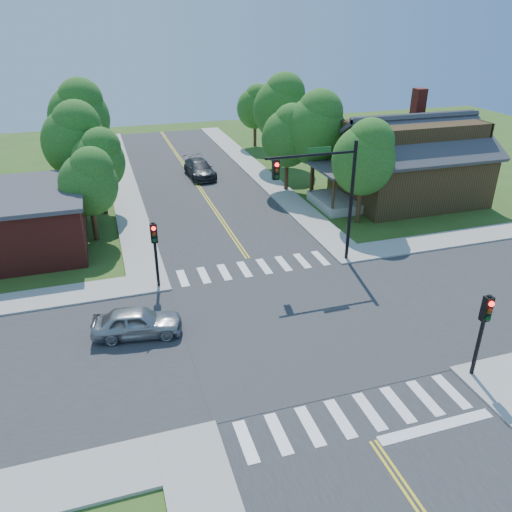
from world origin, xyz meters
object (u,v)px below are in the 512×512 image
object	(u,v)px
signal_pole_se	(484,321)
car_dgrey	(200,169)
signal_pole_nw	(155,243)
house_ne	(409,157)
car_silver	(137,323)
signal_mast_ne	(325,185)

from	to	relation	value
signal_pole_se	car_dgrey	size ratio (longest dim) A/B	0.72
signal_pole_nw	house_ne	xyz separation A→B (m)	(20.71, 8.66, 0.67)
signal_pole_nw	car_dgrey	xyz separation A→B (m)	(6.31, 19.31, -1.92)
signal_pole_se	signal_pole_nw	size ratio (longest dim) A/B	1.00
signal_pole_nw	car_silver	xyz separation A→B (m)	(-1.50, -4.16, -1.97)
signal_pole_nw	car_silver	distance (m)	4.84
signal_pole_se	car_dgrey	distance (m)	30.96
signal_mast_ne	car_dgrey	bearing A→B (deg)	99.43
signal_mast_ne	house_ne	xyz separation A→B (m)	(11.19, 8.65, -1.52)
signal_pole_se	car_silver	xyz separation A→B (m)	(-12.70, 7.04, -1.97)
signal_pole_se	car_dgrey	world-z (taller)	signal_pole_se
house_ne	signal_pole_nw	bearing A→B (deg)	-157.31
car_silver	car_dgrey	distance (m)	24.73
signal_pole_se	house_ne	size ratio (longest dim) A/B	0.29
signal_pole_se	car_silver	size ratio (longest dim) A/B	0.89
signal_pole_se	car_silver	world-z (taller)	signal_pole_se
signal_pole_nw	house_ne	bearing A→B (deg)	22.69
signal_pole_se	signal_pole_nw	distance (m)	15.84
signal_pole_se	car_silver	bearing A→B (deg)	151.01
car_dgrey	signal_pole_se	bearing A→B (deg)	-84.29
signal_mast_ne	signal_pole_se	bearing A→B (deg)	-81.44
signal_pole_nw	car_dgrey	size ratio (longest dim) A/B	0.72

